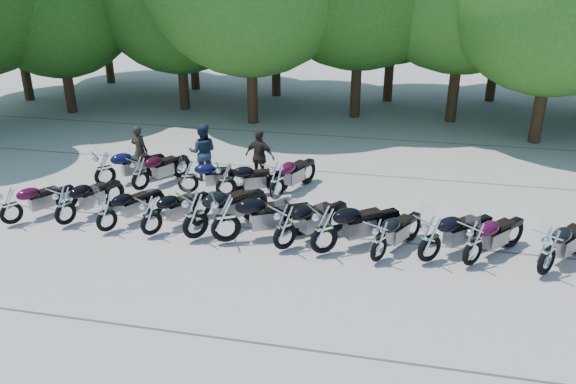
% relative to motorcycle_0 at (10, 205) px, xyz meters
% --- Properties ---
extents(ground, '(90.00, 90.00, 0.00)m').
position_rel_motorcycle_0_xyz_m(ground, '(7.07, -0.37, -0.58)').
color(ground, '#A19D91').
rests_on(ground, ground).
extents(motorcycle_0, '(1.64, 2.06, 1.16)m').
position_rel_motorcycle_0_xyz_m(motorcycle_0, '(0.00, 0.00, 0.00)').
color(motorcycle_0, '#39071C').
rests_on(motorcycle_0, ground).
extents(motorcycle_1, '(1.41, 2.27, 1.23)m').
position_rel_motorcycle_0_xyz_m(motorcycle_1, '(1.39, 0.26, 0.04)').
color(motorcycle_1, black).
rests_on(motorcycle_1, ground).
extents(motorcycle_2, '(1.53, 2.09, 1.16)m').
position_rel_motorcycle_0_xyz_m(motorcycle_2, '(2.62, 0.12, -0.00)').
color(motorcycle_2, black).
rests_on(motorcycle_2, ground).
extents(motorcycle_3, '(1.67, 2.15, 1.20)m').
position_rel_motorcycle_0_xyz_m(motorcycle_3, '(3.81, 0.17, 0.02)').
color(motorcycle_3, black).
rests_on(motorcycle_3, ground).
extents(motorcycle_4, '(2.13, 2.45, 1.42)m').
position_rel_motorcycle_0_xyz_m(motorcycle_4, '(4.96, 0.20, 0.13)').
color(motorcycle_4, black).
rests_on(motorcycle_4, ground).
extents(motorcycle_5, '(2.63, 1.87, 1.45)m').
position_rel_motorcycle_0_xyz_m(motorcycle_5, '(5.75, 0.17, 0.14)').
color(motorcycle_5, black).
rests_on(motorcycle_5, ground).
extents(motorcycle_6, '(2.02, 2.27, 1.32)m').
position_rel_motorcycle_0_xyz_m(motorcycle_6, '(7.21, 0.12, 0.08)').
color(motorcycle_6, black).
rests_on(motorcycle_6, ground).
extents(motorcycle_7, '(2.41, 2.10, 1.39)m').
position_rel_motorcycle_0_xyz_m(motorcycle_7, '(8.15, 0.10, 0.12)').
color(motorcycle_7, black).
rests_on(motorcycle_7, ground).
extents(motorcycle_8, '(1.58, 2.15, 1.19)m').
position_rel_motorcycle_0_xyz_m(motorcycle_8, '(9.41, 0.01, 0.01)').
color(motorcycle_8, black).
rests_on(motorcycle_8, ground).
extents(motorcycle_9, '(2.19, 2.11, 1.32)m').
position_rel_motorcycle_0_xyz_m(motorcycle_9, '(10.53, 0.21, 0.08)').
color(motorcycle_9, black).
rests_on(motorcycle_9, ground).
extents(motorcycle_10, '(1.95, 2.12, 1.25)m').
position_rel_motorcycle_0_xyz_m(motorcycle_10, '(11.47, 0.25, 0.05)').
color(motorcycle_10, '#3D0822').
rests_on(motorcycle_10, ground).
extents(motorcycle_11, '(1.94, 2.23, 1.29)m').
position_rel_motorcycle_0_xyz_m(motorcycle_11, '(13.00, 0.16, 0.06)').
color(motorcycle_11, black).
rests_on(motorcycle_11, ground).
extents(motorcycle_13, '(2.07, 2.11, 1.28)m').
position_rel_motorcycle_0_xyz_m(motorcycle_13, '(1.08, 2.87, 0.06)').
color(motorcycle_13, black).
rests_on(motorcycle_13, ground).
extents(motorcycle_14, '(1.59, 2.20, 1.22)m').
position_rel_motorcycle_0_xyz_m(motorcycle_14, '(2.25, 2.82, 0.03)').
color(motorcycle_14, black).
rests_on(motorcycle_14, ground).
extents(motorcycle_15, '(2.16, 1.39, 1.18)m').
position_rel_motorcycle_0_xyz_m(motorcycle_15, '(3.71, 2.92, 0.01)').
color(motorcycle_15, black).
rests_on(motorcycle_15, ground).
extents(motorcycle_16, '(2.19, 1.56, 1.20)m').
position_rel_motorcycle_0_xyz_m(motorcycle_16, '(4.90, 2.83, 0.02)').
color(motorcycle_16, black).
rests_on(motorcycle_16, ground).
extents(motorcycle_17, '(1.50, 2.38, 1.29)m').
position_rel_motorcycle_0_xyz_m(motorcycle_17, '(6.36, 2.99, 0.07)').
color(motorcycle_17, '#3F0822').
rests_on(motorcycle_17, ground).
extents(rider_0, '(0.66, 0.51, 1.62)m').
position_rel_motorcycle_0_xyz_m(rider_0, '(1.61, 4.19, 0.23)').
color(rider_0, black).
rests_on(rider_0, ground).
extents(rider_1, '(1.00, 0.86, 1.80)m').
position_rel_motorcycle_0_xyz_m(rider_1, '(3.73, 4.21, 0.32)').
color(rider_1, '#1C2E3C').
rests_on(rider_1, ground).
extents(rider_2, '(1.06, 0.64, 1.69)m').
position_rel_motorcycle_0_xyz_m(rider_2, '(5.54, 4.27, 0.27)').
color(rider_2, '#2A241C').
rests_on(rider_2, ground).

